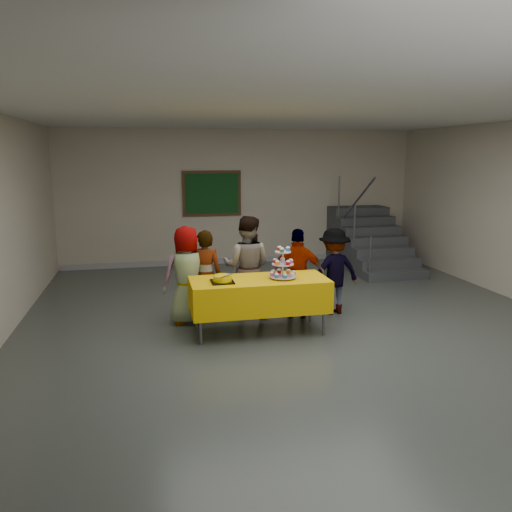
{
  "coord_description": "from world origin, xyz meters",
  "views": [
    {
      "loc": [
        -2.08,
        -6.08,
        2.42
      ],
      "look_at": [
        -0.63,
        0.57,
        1.05
      ],
      "focal_mm": 35.0,
      "sensor_mm": 36.0,
      "label": 1
    }
  ],
  "objects": [
    {
      "name": "bear_cake",
      "position": [
        -1.15,
        0.29,
        0.83
      ],
      "size": [
        0.32,
        0.36,
        0.12
      ],
      "color": "black",
      "rests_on": "bake_table"
    },
    {
      "name": "schoolchild_d",
      "position": [
        0.09,
        0.9,
        0.68
      ],
      "size": [
        0.86,
        0.57,
        1.36
      ],
      "primitive_type": "imported",
      "rotation": [
        0.0,
        0.0,
        2.82
      ],
      "color": "slate",
      "rests_on": "ground"
    },
    {
      "name": "room_shell",
      "position": [
        0.0,
        0.02,
        2.13
      ],
      "size": [
        10.0,
        10.04,
        3.02
      ],
      "color": "#4C514C",
      "rests_on": "ground"
    },
    {
      "name": "schoolchild_e",
      "position": [
        0.69,
        0.99,
        0.67
      ],
      "size": [
        0.92,
        0.61,
        1.34
      ],
      "primitive_type": "imported",
      "rotation": [
        0.0,
        0.0,
        3.27
      ],
      "color": "slate",
      "rests_on": "ground"
    },
    {
      "name": "noticeboard",
      "position": [
        -0.67,
        4.96,
        1.6
      ],
      "size": [
        1.3,
        0.05,
        1.0
      ],
      "color": "#472B16",
      "rests_on": "ground"
    },
    {
      "name": "schoolchild_a",
      "position": [
        -1.56,
        1.02,
        0.72
      ],
      "size": [
        0.75,
        0.54,
        1.44
      ],
      "primitive_type": "imported",
      "rotation": [
        0.0,
        0.0,
        3.26
      ],
      "color": "slate",
      "rests_on": "ground"
    },
    {
      "name": "schoolchild_b",
      "position": [
        -1.29,
        1.05,
        0.68
      ],
      "size": [
        0.56,
        0.42,
        1.37
      ],
      "primitive_type": "imported",
      "rotation": [
        0.0,
        0.0,
        2.94
      ],
      "color": "slate",
      "rests_on": "ground"
    },
    {
      "name": "cupcake_stand",
      "position": [
        -0.3,
        0.33,
        0.93
      ],
      "size": [
        0.38,
        0.38,
        0.44
      ],
      "color": "silver",
      "rests_on": "bake_table"
    },
    {
      "name": "bake_table",
      "position": [
        -0.63,
        0.37,
        0.56
      ],
      "size": [
        1.88,
        0.78,
        0.77
      ],
      "color": "#595960",
      "rests_on": "ground"
    },
    {
      "name": "staircase",
      "position": [
        2.7,
        4.13,
        0.49
      ],
      "size": [
        1.3,
        2.4,
        2.04
      ],
      "color": "#424447",
      "rests_on": "ground"
    },
    {
      "name": "schoolchild_c",
      "position": [
        -0.64,
        1.16,
        0.77
      ],
      "size": [
        0.92,
        0.83,
        1.55
      ],
      "primitive_type": "imported",
      "rotation": [
        0.0,
        0.0,
        2.75
      ],
      "color": "slate",
      "rests_on": "ground"
    }
  ]
}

